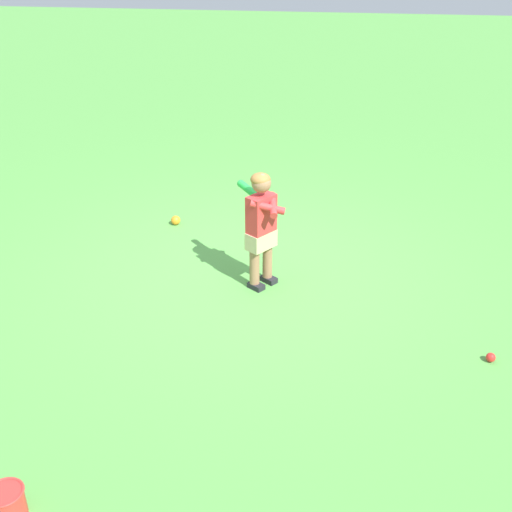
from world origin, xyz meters
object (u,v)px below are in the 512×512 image
(child_batter, at_px, (261,220))
(play_ball_center_lawn, at_px, (491,357))
(toy_bucket, at_px, (7,503))
(play_ball_far_right, at_px, (176,220))

(child_batter, distance_m, play_ball_center_lawn, 2.18)
(child_batter, relative_size, toy_bucket, 5.00)
(play_ball_center_lawn, height_order, toy_bucket, toy_bucket)
(play_ball_center_lawn, distance_m, play_ball_far_right, 3.63)
(toy_bucket, bearing_deg, play_ball_far_right, -88.61)
(toy_bucket, bearing_deg, child_batter, -110.26)
(child_batter, bearing_deg, play_ball_center_lawn, 154.79)
(play_ball_far_right, xyz_separation_m, toy_bucket, (-0.09, 3.92, 0.05))
(play_ball_far_right, bearing_deg, toy_bucket, 91.39)
(child_batter, bearing_deg, play_ball_far_right, -45.78)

